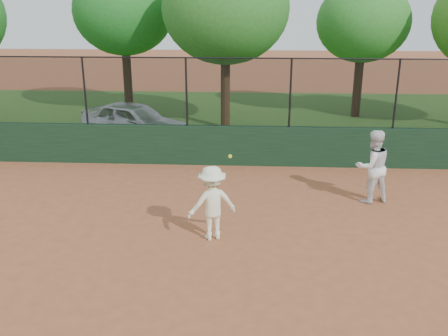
# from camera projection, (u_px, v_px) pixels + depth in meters

# --- Properties ---
(ground) EXTENTS (80.00, 80.00, 0.00)m
(ground) POSITION_uv_depth(u_px,v_px,m) (176.00, 264.00, 9.48)
(ground) COLOR #A25634
(ground) RESTS_ON ground
(back_wall) EXTENTS (26.00, 0.20, 1.20)m
(back_wall) POSITION_uv_depth(u_px,v_px,m) (204.00, 145.00, 14.95)
(back_wall) COLOR #18341E
(back_wall) RESTS_ON ground
(grass_strip) EXTENTS (36.00, 12.00, 0.01)m
(grass_strip) POSITION_uv_depth(u_px,v_px,m) (218.00, 118.00, 20.81)
(grass_strip) COLOR #244C17
(grass_strip) RESTS_ON ground
(parked_car) EXTENTS (4.25, 3.06, 1.34)m
(parked_car) POSITION_uv_depth(u_px,v_px,m) (134.00, 121.00, 17.50)
(parked_car) COLOR silver
(parked_car) RESTS_ON ground
(player_second) EXTENTS (1.05, 0.92, 1.82)m
(player_second) POSITION_uv_depth(u_px,v_px,m) (372.00, 166.00, 12.12)
(player_second) COLOR white
(player_second) RESTS_ON ground
(player_main) EXTENTS (1.17, 0.94, 1.92)m
(player_main) POSITION_uv_depth(u_px,v_px,m) (212.00, 203.00, 10.27)
(player_main) COLOR white
(player_main) RESTS_ON ground
(fence_assembly) EXTENTS (26.00, 0.06, 2.00)m
(fence_assembly) POSITION_uv_depth(u_px,v_px,m) (203.00, 91.00, 14.42)
(fence_assembly) COLOR black
(fence_assembly) RESTS_ON back_wall
(tree_1) EXTENTS (4.10, 3.73, 6.02)m
(tree_1) POSITION_uv_depth(u_px,v_px,m) (123.00, 12.00, 20.24)
(tree_1) COLOR #3D2815
(tree_1) RESTS_ON ground
(tree_2) EXTENTS (4.60, 4.19, 6.41)m
(tree_2) POSITION_uv_depth(u_px,v_px,m) (225.00, 9.00, 17.85)
(tree_2) COLOR #452C18
(tree_2) RESTS_ON ground
(tree_3) EXTENTS (3.73, 3.39, 5.47)m
(tree_3) POSITION_uv_depth(u_px,v_px,m) (363.00, 22.00, 19.93)
(tree_3) COLOR #412715
(tree_3) RESTS_ON ground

